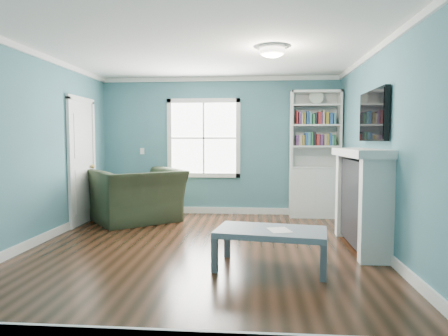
{
  "coord_description": "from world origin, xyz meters",
  "views": [
    {
      "loc": [
        0.71,
        -5.08,
        1.41
      ],
      "look_at": [
        0.26,
        0.4,
        1.03
      ],
      "focal_mm": 32.0,
      "sensor_mm": 36.0,
      "label": 1
    }
  ],
  "objects": [
    {
      "name": "floor",
      "position": [
        0.0,
        0.0,
        0.0
      ],
      "size": [
        5.0,
        5.0,
        0.0
      ],
      "primitive_type": "plane",
      "color": "black",
      "rests_on": "ground"
    },
    {
      "name": "room_walls",
      "position": [
        0.0,
        0.0,
        1.58
      ],
      "size": [
        5.0,
        5.0,
        5.0
      ],
      "color": "#406A77",
      "rests_on": "ground"
    },
    {
      "name": "trim",
      "position": [
        0.0,
        0.0,
        1.24
      ],
      "size": [
        4.5,
        5.0,
        2.6
      ],
      "color": "white",
      "rests_on": "ground"
    },
    {
      "name": "window",
      "position": [
        -0.3,
        2.49,
        1.45
      ],
      "size": [
        1.4,
        0.06,
        1.5
      ],
      "color": "white",
      "rests_on": "room_walls"
    },
    {
      "name": "bookshelf",
      "position": [
        1.77,
        2.3,
        0.92
      ],
      "size": [
        0.9,
        0.35,
        2.31
      ],
      "color": "silver",
      "rests_on": "ground"
    },
    {
      "name": "fireplace",
      "position": [
        2.08,
        0.2,
        0.64
      ],
      "size": [
        0.44,
        1.58,
        1.3
      ],
      "color": "black",
      "rests_on": "ground"
    },
    {
      "name": "tv",
      "position": [
        2.2,
        0.2,
        1.72
      ],
      "size": [
        0.06,
        1.1,
        0.65
      ],
      "primitive_type": "cube",
      "color": "black",
      "rests_on": "fireplace"
    },
    {
      "name": "door",
      "position": [
        -2.22,
        1.4,
        1.07
      ],
      "size": [
        0.12,
        0.98,
        2.17
      ],
      "color": "silver",
      "rests_on": "ground"
    },
    {
      "name": "ceiling_fixture",
      "position": [
        0.9,
        0.1,
        2.55
      ],
      "size": [
        0.38,
        0.38,
        0.15
      ],
      "color": "white",
      "rests_on": "room_walls"
    },
    {
      "name": "light_switch",
      "position": [
        -1.5,
        2.48,
        1.2
      ],
      "size": [
        0.08,
        0.01,
        0.12
      ],
      "primitive_type": "cube",
      "color": "white",
      "rests_on": "room_walls"
    },
    {
      "name": "recliner",
      "position": [
        -1.34,
        1.6,
        0.61
      ],
      "size": [
        1.66,
        1.59,
        1.22
      ],
      "primitive_type": "imported",
      "rotation": [
        0.0,
        0.0,
        -2.46
      ],
      "color": "#222D1C",
      "rests_on": "ground"
    },
    {
      "name": "coffee_table",
      "position": [
        0.87,
        -0.73,
        0.38
      ],
      "size": [
        1.28,
        0.83,
        0.43
      ],
      "rotation": [
        0.0,
        0.0,
        -0.16
      ],
      "color": "#484E57",
      "rests_on": "ground"
    },
    {
      "name": "paper_sheet",
      "position": [
        0.96,
        -0.78,
        0.44
      ],
      "size": [
        0.28,
        0.33,
        0.0
      ],
      "primitive_type": "cube",
      "rotation": [
        0.0,
        0.0,
        0.27
      ],
      "color": "white",
      "rests_on": "coffee_table"
    }
  ]
}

